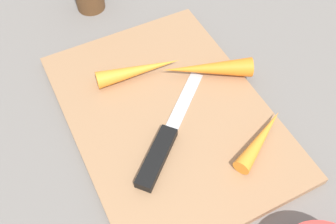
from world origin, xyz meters
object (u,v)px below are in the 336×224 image
(cutting_board, at_px, (168,115))
(carrot_medium, at_px, (139,70))
(carrot_shortest, at_px, (261,139))
(carrot_longest, at_px, (207,69))
(knife, at_px, (161,149))

(cutting_board, relative_size, carrot_medium, 2.88)
(carrot_shortest, xyz_separation_m, carrot_medium, (0.18, 0.09, 0.00))
(cutting_board, height_order, carrot_longest, carrot_longest)
(knife, bearing_deg, carrot_medium, 36.06)
(carrot_longest, bearing_deg, cutting_board, 47.23)
(cutting_board, distance_m, carrot_shortest, 0.13)
(knife, xyz_separation_m, carrot_shortest, (-0.05, -0.12, 0.01))
(cutting_board, relative_size, knife, 2.21)
(knife, height_order, carrot_medium, carrot_medium)
(cutting_board, xyz_separation_m, carrot_medium, (0.08, 0.01, 0.02))
(carrot_medium, bearing_deg, carrot_longest, -17.93)
(knife, bearing_deg, carrot_shortest, -62.95)
(carrot_medium, bearing_deg, carrot_shortest, -54.68)
(cutting_board, bearing_deg, carrot_shortest, -139.87)
(knife, relative_size, carrot_shortest, 1.56)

